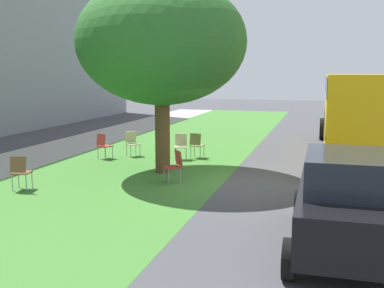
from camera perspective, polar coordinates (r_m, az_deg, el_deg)
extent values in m
plane|color=#424247|center=(12.31, 4.93, -4.88)|extent=(80.00, 80.00, 0.00)
cube|color=#3D752D|center=(13.27, -8.78, -3.93)|extent=(48.00, 6.00, 0.01)
cylinder|color=brown|center=(13.42, -3.72, 1.99)|extent=(0.44, 0.44, 2.63)
ellipsoid|color=#2D6B28|center=(13.36, -3.83, 12.62)|extent=(4.88, 4.88, 3.61)
cube|color=olive|center=(15.81, 0.67, -0.17)|extent=(0.45, 0.47, 0.04)
cube|color=olive|center=(15.61, 0.42, 0.60)|extent=(0.14, 0.41, 0.40)
cylinder|color=gray|center=(15.94, 1.50, -0.94)|extent=(0.02, 0.02, 0.42)
cylinder|color=gray|center=(16.07, 0.31, -0.85)|extent=(0.02, 0.02, 0.42)
cylinder|color=gray|center=(15.63, 1.04, -1.13)|extent=(0.02, 0.02, 0.42)
cylinder|color=gray|center=(15.76, -0.17, -1.04)|extent=(0.02, 0.02, 0.42)
cube|color=beige|center=(16.22, -7.38, -0.02)|extent=(0.58, 0.58, 0.04)
cube|color=beige|center=(16.35, -7.66, 0.90)|extent=(0.35, 0.33, 0.40)
cylinder|color=gray|center=(16.03, -7.69, -0.96)|extent=(0.02, 0.02, 0.42)
cylinder|color=gray|center=(16.18, -6.53, -0.84)|extent=(0.02, 0.02, 0.42)
cylinder|color=gray|center=(16.33, -8.19, -0.79)|extent=(0.02, 0.02, 0.42)
cylinder|color=gray|center=(16.48, -7.05, -0.68)|extent=(0.02, 0.02, 0.42)
cube|color=#B7332D|center=(12.14, -2.48, -2.92)|extent=(0.58, 0.58, 0.04)
cube|color=#B7332D|center=(12.16, -1.70, -1.74)|extent=(0.36, 0.32, 0.40)
cylinder|color=gray|center=(12.30, -3.52, -3.87)|extent=(0.02, 0.02, 0.42)
cylinder|color=gray|center=(11.97, -2.92, -4.21)|extent=(0.02, 0.02, 0.42)
cylinder|color=gray|center=(12.42, -2.04, -3.73)|extent=(0.02, 0.02, 0.42)
cylinder|color=gray|center=(12.09, -1.41, -4.07)|extent=(0.02, 0.02, 0.42)
cube|color=beige|center=(15.47, -1.41, -0.38)|extent=(0.50, 0.51, 0.04)
cube|color=beige|center=(15.61, -1.40, 0.60)|extent=(0.19, 0.41, 0.40)
cylinder|color=gray|center=(15.34, -2.10, -1.32)|extent=(0.02, 0.02, 0.42)
cylinder|color=gray|center=(15.33, -0.75, -1.32)|extent=(0.02, 0.02, 0.42)
cylinder|color=gray|center=(15.68, -2.05, -1.10)|extent=(0.02, 0.02, 0.42)
cylinder|color=gray|center=(15.67, -0.73, -1.10)|extent=(0.02, 0.02, 0.42)
cube|color=brown|center=(12.26, -20.54, -3.37)|extent=(0.47, 0.49, 0.04)
cube|color=brown|center=(12.05, -20.96, -2.42)|extent=(0.16, 0.41, 0.40)
cylinder|color=gray|center=(12.38, -19.39, -4.27)|extent=(0.02, 0.02, 0.42)
cylinder|color=gray|center=(12.53, -20.90, -4.20)|extent=(0.02, 0.02, 0.42)
cylinder|color=gray|center=(12.08, -20.05, -4.63)|extent=(0.02, 0.02, 0.42)
cylinder|color=gray|center=(12.23, -21.58, -4.55)|extent=(0.02, 0.02, 0.42)
cube|color=#B7332D|center=(15.93, -10.83, -0.26)|extent=(0.53, 0.54, 0.04)
cube|color=#B7332D|center=(15.77, -11.34, 0.52)|extent=(0.22, 0.40, 0.40)
cylinder|color=gray|center=(15.95, -9.92, -1.06)|extent=(0.02, 0.02, 0.42)
cylinder|color=gray|center=(16.21, -10.78, -0.93)|extent=(0.02, 0.02, 0.42)
cylinder|color=gray|center=(15.72, -10.82, -1.23)|extent=(0.02, 0.02, 0.42)
cylinder|color=gray|center=(15.99, -11.69, -1.09)|extent=(0.02, 0.02, 0.42)
cube|color=black|center=(8.00, 19.14, -7.83)|extent=(3.70, 1.64, 0.76)
cube|color=#1E232B|center=(7.70, 19.44, -3.49)|extent=(1.90, 1.44, 0.64)
cylinder|color=black|center=(9.45, 13.26, -7.44)|extent=(0.60, 0.18, 0.60)
cylinder|color=black|center=(6.80, 12.04, -13.90)|extent=(0.60, 0.18, 0.60)
cube|color=yellow|center=(17.03, 20.46, 3.95)|extent=(10.40, 2.44, 2.50)
cube|color=black|center=(17.06, 20.40, 2.78)|extent=(10.30, 2.46, 0.12)
cube|color=black|center=(16.98, 20.62, 6.97)|extent=(10.30, 2.46, 0.56)
cylinder|color=black|center=(21.07, 16.07, 1.84)|extent=(0.96, 0.28, 0.96)
cylinder|color=black|center=(21.23, 22.89, 1.54)|extent=(0.96, 0.28, 0.96)
cylinder|color=black|center=(13.15, 16.01, -2.17)|extent=(0.96, 0.28, 0.96)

